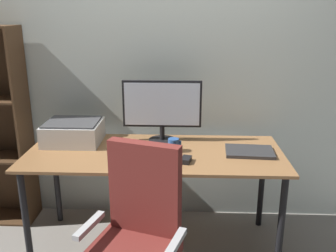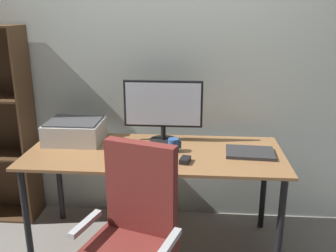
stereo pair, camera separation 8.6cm
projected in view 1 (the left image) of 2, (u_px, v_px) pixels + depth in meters
The scene contains 10 objects.
ground_plane at pixel (156, 244), 2.78m from camera, with size 12.00×12.00×0.00m, color gray.
back_wall at pixel (159, 59), 2.90m from camera, with size 6.40×0.10×2.60m, color beige.
desk at pixel (155, 162), 2.58m from camera, with size 1.75×0.73×0.74m.
monitor at pixel (162, 107), 2.69m from camera, with size 0.57×0.20×0.45m.
keyboard at pixel (151, 161), 2.38m from camera, with size 0.29×0.11×0.02m, color black.
mouse at pixel (186, 160), 2.37m from camera, with size 0.06×0.10×0.03m, color black.
coffee_mug at pixel (174, 145), 2.55m from camera, with size 0.09×0.07×0.09m.
laptop at pixel (249, 151), 2.53m from camera, with size 0.32×0.23×0.02m, color #2D2D30.
printer at pixel (73, 132), 2.71m from camera, with size 0.40×0.34×0.16m.
office_chair at pixel (136, 248), 1.98m from camera, with size 0.57×0.57×1.01m.
Camera 1 is at (0.19, -2.38, 1.67)m, focal length 39.88 mm.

